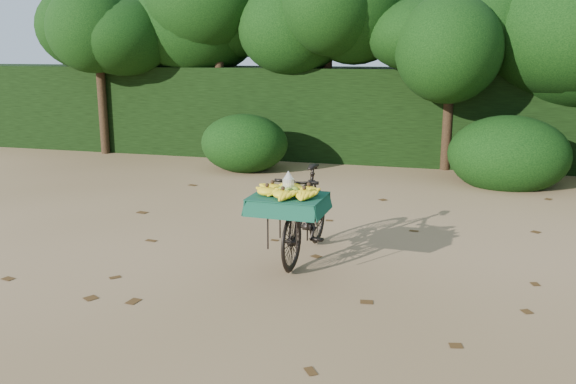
# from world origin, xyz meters

# --- Properties ---
(ground) EXTENTS (80.00, 80.00, 0.00)m
(ground) POSITION_xyz_m (0.00, 0.00, 0.00)
(ground) COLOR tan
(ground) RESTS_ON ground
(vendor_bicycle) EXTENTS (0.71, 1.70, 0.97)m
(vendor_bicycle) POSITION_xyz_m (-0.79, 0.01, 0.49)
(vendor_bicycle) COLOR black
(vendor_bicycle) RESTS_ON ground
(hedge_backdrop) EXTENTS (26.00, 1.80, 1.80)m
(hedge_backdrop) POSITION_xyz_m (0.00, 6.30, 0.90)
(hedge_backdrop) COLOR black
(hedge_backdrop) RESTS_ON ground
(tree_row) EXTENTS (14.50, 2.00, 4.00)m
(tree_row) POSITION_xyz_m (-0.65, 5.50, 2.00)
(tree_row) COLOR black
(tree_row) RESTS_ON ground
(bush_clumps) EXTENTS (8.80, 1.70, 0.90)m
(bush_clumps) POSITION_xyz_m (0.50, 4.30, 0.45)
(bush_clumps) COLOR black
(bush_clumps) RESTS_ON ground
(leaf_litter) EXTENTS (7.00, 7.30, 0.01)m
(leaf_litter) POSITION_xyz_m (0.00, 0.65, 0.01)
(leaf_litter) COLOR #452C12
(leaf_litter) RESTS_ON ground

